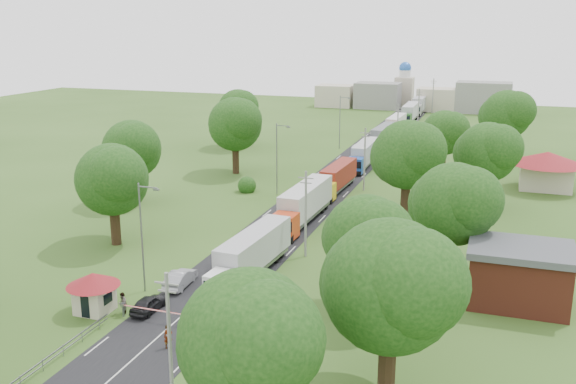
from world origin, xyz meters
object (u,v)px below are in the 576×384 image
at_px(car_lane_mid, 180,279).
at_px(pedestrian_near, 168,337).
at_px(guard_booth, 94,288).
at_px(boom_barrier, 157,312).
at_px(truck_0, 250,255).
at_px(car_lane_front, 149,304).
at_px(info_sign, 381,151).

bearing_deg(car_lane_mid, pedestrian_near, 109.77).
bearing_deg(car_lane_mid, guard_booth, 55.19).
relative_size(boom_barrier, guard_booth, 2.10).
relative_size(truck_0, car_lane_front, 3.76).
height_order(truck_0, car_lane_front, truck_0).
xyz_separation_m(guard_booth, car_lane_front, (4.20, 1.50, -1.49)).
bearing_deg(boom_barrier, pedestrian_near, -49.86).
relative_size(car_lane_front, pedestrian_near, 2.21).
height_order(boom_barrier, car_lane_front, car_lane_front).
bearing_deg(truck_0, info_sign, 86.53).
xyz_separation_m(info_sign, truck_0, (-2.97, -48.92, -0.82)).
bearing_deg(car_lane_front, boom_barrier, 139.67).
distance_m(truck_0, car_lane_mid, 6.79).
bearing_deg(guard_booth, car_lane_front, 19.67).
height_order(boom_barrier, truck_0, truck_0).
bearing_deg(guard_booth, truck_0, 49.59).
xyz_separation_m(car_lane_front, car_lane_mid, (0.00, 5.50, 0.08)).
bearing_deg(truck_0, guard_booth, -130.41).
xyz_separation_m(boom_barrier, guard_booth, (-5.84, -0.00, 1.27)).
xyz_separation_m(guard_booth, truck_0, (9.43, 11.08, 0.02)).
relative_size(guard_booth, truck_0, 0.30).
distance_m(truck_0, pedestrian_near, 14.65).
bearing_deg(info_sign, boom_barrier, -96.24).
bearing_deg(pedestrian_near, guard_booth, 114.84).
relative_size(boom_barrier, pedestrian_near, 5.14).
relative_size(guard_booth, pedestrian_near, 2.45).
height_order(car_lane_mid, pedestrian_near, pedestrian_near).
height_order(info_sign, car_lane_mid, info_sign).
height_order(guard_booth, info_sign, info_sign).
xyz_separation_m(truck_0, pedestrian_near, (-0.64, -14.58, -1.29)).
distance_m(boom_barrier, guard_booth, 5.98).
xyz_separation_m(truck_0, car_lane_front, (-5.23, -9.58, -1.51)).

